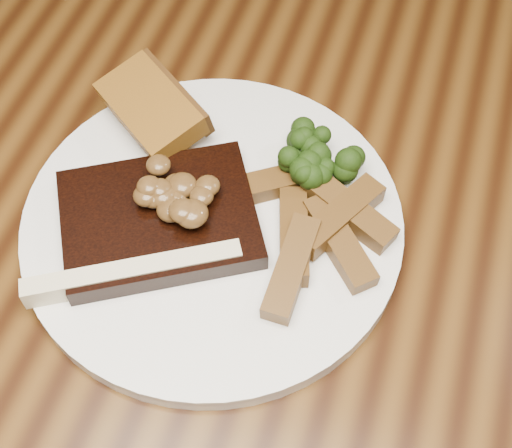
{
  "coord_description": "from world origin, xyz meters",
  "views": [
    {
      "loc": [
        0.08,
        -0.3,
        1.25
      ],
      "look_at": [
        -0.01,
        -0.01,
        0.78
      ],
      "focal_mm": 50.0,
      "sensor_mm": 36.0,
      "label": 1
    }
  ],
  "objects_px": {
    "dining_table": "(266,292)",
    "garlic_bread": "(153,123)",
    "potato_wedges": "(310,228)",
    "plate": "(213,224)",
    "steak": "(160,220)",
    "chair_far": "(410,7)"
  },
  "relations": [
    {
      "from": "dining_table",
      "to": "garlic_bread",
      "type": "relative_size",
      "value": 16.27
    },
    {
      "from": "garlic_bread",
      "to": "potato_wedges",
      "type": "distance_m",
      "value": 0.17
    },
    {
      "from": "dining_table",
      "to": "plate",
      "type": "xyz_separation_m",
      "value": [
        -0.05,
        -0.0,
        0.1
      ]
    },
    {
      "from": "dining_table",
      "to": "potato_wedges",
      "type": "xyz_separation_m",
      "value": [
        0.03,
        0.01,
        0.12
      ]
    },
    {
      "from": "plate",
      "to": "steak",
      "type": "distance_m",
      "value": 0.05
    },
    {
      "from": "dining_table",
      "to": "potato_wedges",
      "type": "relative_size",
      "value": 14.58
    },
    {
      "from": "chair_far",
      "to": "garlic_bread",
      "type": "bearing_deg",
      "value": 51.82
    },
    {
      "from": "steak",
      "to": "potato_wedges",
      "type": "distance_m",
      "value": 0.12
    },
    {
      "from": "steak",
      "to": "garlic_bread",
      "type": "xyz_separation_m",
      "value": [
        -0.04,
        0.09,
        -0.0
      ]
    },
    {
      "from": "steak",
      "to": "potato_wedges",
      "type": "xyz_separation_m",
      "value": [
        0.12,
        0.03,
        0.0
      ]
    },
    {
      "from": "plate",
      "to": "potato_wedges",
      "type": "bearing_deg",
      "value": 6.24
    },
    {
      "from": "steak",
      "to": "garlic_bread",
      "type": "distance_m",
      "value": 0.1
    },
    {
      "from": "dining_table",
      "to": "plate",
      "type": "height_order",
      "value": "plate"
    },
    {
      "from": "chair_far",
      "to": "dining_table",
      "type": "bearing_deg",
      "value": 64.93
    },
    {
      "from": "garlic_bread",
      "to": "dining_table",
      "type": "bearing_deg",
      "value": 7.11
    },
    {
      "from": "potato_wedges",
      "to": "plate",
      "type": "bearing_deg",
      "value": -173.76
    },
    {
      "from": "plate",
      "to": "potato_wedges",
      "type": "relative_size",
      "value": 2.84
    },
    {
      "from": "chair_far",
      "to": "steak",
      "type": "relative_size",
      "value": 5.97
    },
    {
      "from": "chair_far",
      "to": "steak",
      "type": "height_order",
      "value": "chair_far"
    },
    {
      "from": "chair_far",
      "to": "potato_wedges",
      "type": "height_order",
      "value": "chair_far"
    },
    {
      "from": "dining_table",
      "to": "chair_far",
      "type": "height_order",
      "value": "chair_far"
    },
    {
      "from": "steak",
      "to": "potato_wedges",
      "type": "relative_size",
      "value": 1.39
    }
  ]
}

